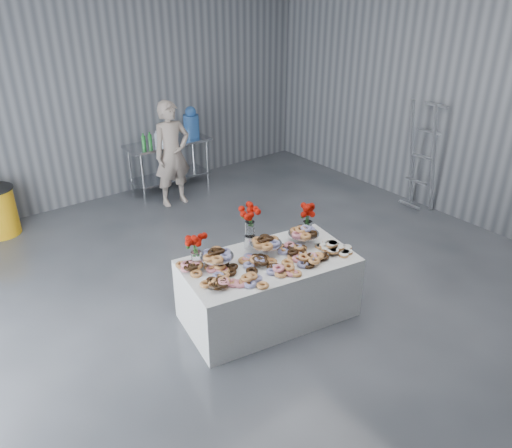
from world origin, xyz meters
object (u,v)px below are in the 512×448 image
(person, at_px, (172,154))
(stepladder, at_px, (422,157))
(display_table, at_px, (268,288))
(prep_table, at_px, (169,157))
(water_jug, at_px, (191,123))

(person, height_order, stepladder, stepladder)
(person, relative_size, stepladder, 0.96)
(display_table, distance_m, prep_table, 4.18)
(display_table, bearing_deg, water_jug, 70.19)
(prep_table, bearing_deg, person, -111.89)
(display_table, height_order, prep_table, prep_table)
(water_jug, distance_m, stepladder, 4.04)
(display_table, xyz_separation_m, person, (0.72, 3.47, 0.51))
(water_jug, height_order, stepladder, stepladder)
(person, bearing_deg, display_table, -100.22)
(water_jug, height_order, person, person)
(prep_table, height_order, stepladder, stepladder)
(display_table, height_order, stepladder, stepladder)
(display_table, relative_size, person, 1.07)
(prep_table, relative_size, person, 0.85)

